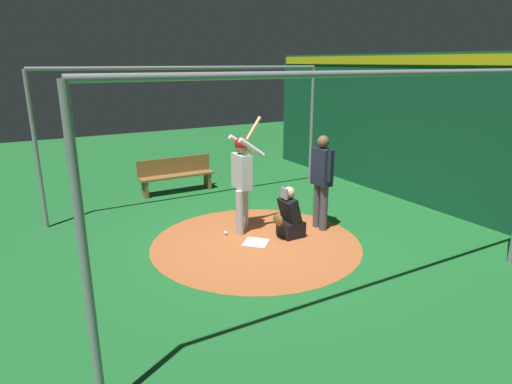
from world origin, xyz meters
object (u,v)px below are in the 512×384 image
(catcher, at_px, (289,217))
(home_plate, at_px, (256,242))
(bench, at_px, (176,174))
(baseball_2, at_px, (226,233))
(batter, at_px, (242,175))
(baseball_1, at_px, (299,226))
(umpire, at_px, (322,177))
(baseball_0, at_px, (243,222))

(catcher, bearing_deg, home_plate, -2.91)
(home_plate, distance_m, bench, 3.79)
(baseball_2, bearing_deg, bench, -93.40)
(batter, xyz_separation_m, baseball_1, (-1.01, 0.42, -1.06))
(batter, height_order, catcher, batter)
(home_plate, bearing_deg, bench, -88.21)
(catcher, bearing_deg, baseball_1, -147.54)
(home_plate, relative_size, umpire, 0.23)
(baseball_1, bearing_deg, batter, -22.53)
(umpire, distance_m, bench, 4.09)
(baseball_0, xyz_separation_m, baseball_1, (-0.85, 0.71, 0.00))
(baseball_0, height_order, baseball_1, same)
(catcher, distance_m, baseball_0, 1.12)
(home_plate, xyz_separation_m, baseball_2, (0.31, -0.61, 0.03))
(catcher, xyz_separation_m, baseball_1, (-0.41, -0.26, -0.33))
(home_plate, xyz_separation_m, batter, (-0.08, -0.65, 1.09))
(home_plate, distance_m, umpire, 1.75)
(umpire, relative_size, bench, 0.98)
(bench, bearing_deg, home_plate, 91.79)
(batter, height_order, baseball_2, batter)
(home_plate, bearing_deg, baseball_1, -168.21)
(batter, bearing_deg, umpire, 155.37)
(batter, relative_size, catcher, 2.23)
(home_plate, distance_m, catcher, 0.77)
(bench, bearing_deg, batter, 93.58)
(umpire, xyz_separation_m, bench, (1.55, -3.74, -0.57))
(baseball_0, bearing_deg, home_plate, 75.97)
(baseball_1, height_order, baseball_2, same)
(baseball_0, bearing_deg, baseball_2, 31.56)
(baseball_0, bearing_deg, bench, -82.91)
(batter, distance_m, baseball_1, 1.52)
(batter, relative_size, baseball_0, 28.88)
(umpire, height_order, baseball_1, umpire)
(baseball_1, bearing_deg, umpire, 149.58)
(baseball_2, bearing_deg, home_plate, 116.70)
(home_plate, xyz_separation_m, baseball_1, (-1.09, -0.23, 0.03))
(baseball_1, bearing_deg, home_plate, 11.79)
(home_plate, xyz_separation_m, umpire, (-1.43, -0.03, 1.01))
(umpire, bearing_deg, baseball_1, -30.42)
(baseball_1, bearing_deg, catcher, 32.46)
(catcher, height_order, baseball_2, catcher)
(umpire, bearing_deg, batter, -24.63)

